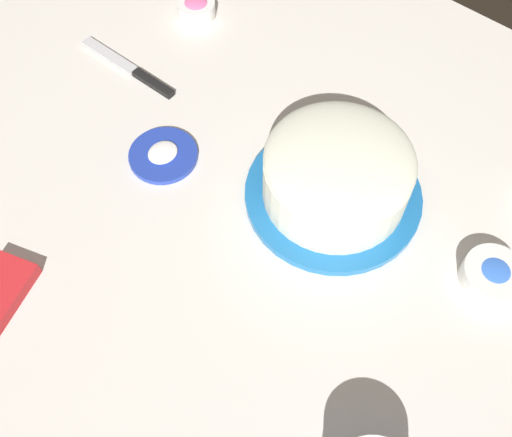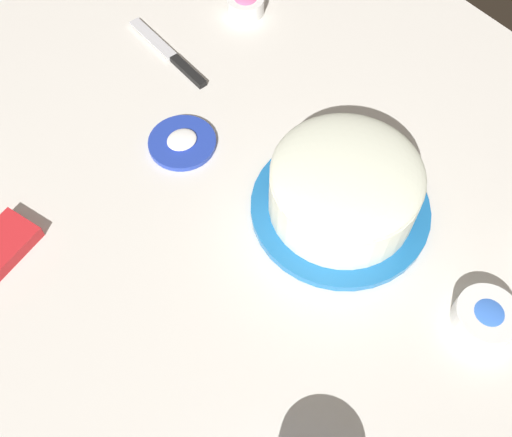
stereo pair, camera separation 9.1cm
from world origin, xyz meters
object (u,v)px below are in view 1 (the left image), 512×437
spreading_knife (135,72)px  sprinkle_bowl_pink (196,8)px  sprinkle_bowl_blue (493,275)px  frosting_tub_lid (163,155)px  frosted_cake (336,177)px

spreading_knife → sprinkle_bowl_pink: (0.20, 0.02, 0.01)m
sprinkle_bowl_pink → spreading_knife: bearing=-172.9°
spreading_knife → sprinkle_bowl_blue: sprinkle_bowl_blue is taller
frosting_tub_lid → sprinkle_bowl_pink: size_ratio=1.57×
frosted_cake → sprinkle_bowl_blue: size_ratio=3.16×
frosting_tub_lid → sprinkle_bowl_blue: 0.57m
sprinkle_bowl_blue → sprinkle_bowl_pink: size_ratio=1.21×
frosting_tub_lid → sprinkle_bowl_pink: (0.30, 0.21, 0.01)m
frosting_tub_lid → sprinkle_bowl_blue: sprinkle_bowl_blue is taller
frosting_tub_lid → sprinkle_bowl_pink: bearing=34.4°
frosted_cake → sprinkle_bowl_blue: 0.28m
spreading_knife → frosting_tub_lid: bearing=-120.0°
spreading_knife → sprinkle_bowl_pink: 0.20m
frosted_cake → spreading_knife: 0.46m
frosted_cake → sprinkle_bowl_pink: 0.52m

